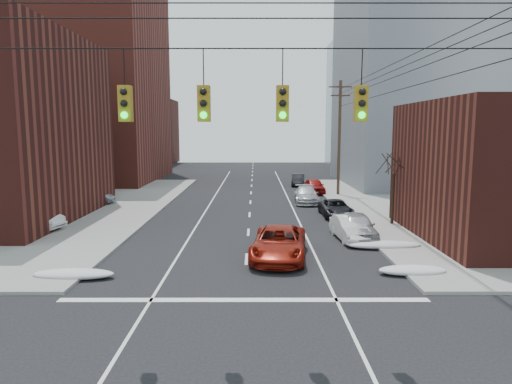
{
  "coord_description": "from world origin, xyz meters",
  "views": [
    {
      "loc": [
        0.44,
        -9.98,
        6.37
      ],
      "look_at": [
        0.48,
        14.72,
        3.0
      ],
      "focal_mm": 32.0,
      "sensor_mm": 36.0,
      "label": 1
    }
  ],
  "objects_px": {
    "lot_car_a": "(30,218)",
    "parked_car_f": "(298,180)",
    "parked_car_e": "(314,186)",
    "parked_car_d": "(306,195)",
    "parked_car_b": "(350,228)",
    "lot_car_b": "(85,196)",
    "parked_car_a": "(357,226)",
    "lot_car_d": "(19,203)",
    "lot_car_c": "(23,204)",
    "red_pickup": "(279,243)",
    "parked_car_c": "(336,208)"
  },
  "relations": [
    {
      "from": "lot_car_a",
      "to": "parked_car_f",
      "type": "bearing_deg",
      "value": -24.37
    },
    {
      "from": "parked_car_e",
      "to": "parked_car_f",
      "type": "relative_size",
      "value": 1.08
    },
    {
      "from": "parked_car_d",
      "to": "parked_car_f",
      "type": "relative_size",
      "value": 1.21
    },
    {
      "from": "parked_car_f",
      "to": "lot_car_a",
      "type": "height_order",
      "value": "lot_car_a"
    },
    {
      "from": "parked_car_b",
      "to": "lot_car_b",
      "type": "relative_size",
      "value": 0.83
    },
    {
      "from": "parked_car_a",
      "to": "parked_car_f",
      "type": "bearing_deg",
      "value": 92.29
    },
    {
      "from": "lot_car_b",
      "to": "parked_car_d",
      "type": "bearing_deg",
      "value": -100.29
    },
    {
      "from": "lot_car_d",
      "to": "parked_car_d",
      "type": "bearing_deg",
      "value": -92.42
    },
    {
      "from": "lot_car_b",
      "to": "parked_car_f",
      "type": "bearing_deg",
      "value": -68.7
    },
    {
      "from": "parked_car_d",
      "to": "parked_car_e",
      "type": "relative_size",
      "value": 1.12
    },
    {
      "from": "parked_car_e",
      "to": "lot_car_a",
      "type": "height_order",
      "value": "lot_car_a"
    },
    {
      "from": "parked_car_f",
      "to": "parked_car_b",
      "type": "bearing_deg",
      "value": -82.15
    },
    {
      "from": "parked_car_e",
      "to": "lot_car_b",
      "type": "xyz_separation_m",
      "value": [
        -20.36,
        -7.68,
        0.1
      ]
    },
    {
      "from": "parked_car_a",
      "to": "parked_car_d",
      "type": "height_order",
      "value": "parked_car_a"
    },
    {
      "from": "parked_car_b",
      "to": "lot_car_c",
      "type": "distance_m",
      "value": 24.17
    },
    {
      "from": "parked_car_b",
      "to": "parked_car_d",
      "type": "distance_m",
      "value": 13.53
    },
    {
      "from": "red_pickup",
      "to": "lot_car_b",
      "type": "xyz_separation_m",
      "value": [
        -15.57,
        15.94,
        0.07
      ]
    },
    {
      "from": "parked_car_b",
      "to": "lot_car_a",
      "type": "height_order",
      "value": "lot_car_a"
    },
    {
      "from": "lot_car_b",
      "to": "red_pickup",
      "type": "bearing_deg",
      "value": -150.41
    },
    {
      "from": "parked_car_b",
      "to": "parked_car_c",
      "type": "height_order",
      "value": "parked_car_b"
    },
    {
      "from": "parked_car_c",
      "to": "lot_car_c",
      "type": "height_order",
      "value": "lot_car_c"
    },
    {
      "from": "parked_car_a",
      "to": "parked_car_c",
      "type": "distance_m",
      "value": 7.04
    },
    {
      "from": "parked_car_a",
      "to": "parked_car_d",
      "type": "bearing_deg",
      "value": 96.41
    },
    {
      "from": "parked_car_a",
      "to": "parked_car_d",
      "type": "relative_size",
      "value": 0.93
    },
    {
      "from": "parked_car_b",
      "to": "lot_car_a",
      "type": "xyz_separation_m",
      "value": [
        -19.7,
        2.15,
        0.18
      ]
    },
    {
      "from": "parked_car_a",
      "to": "lot_car_c",
      "type": "height_order",
      "value": "lot_car_c"
    },
    {
      "from": "red_pickup",
      "to": "lot_car_c",
      "type": "distance_m",
      "value": 21.89
    },
    {
      "from": "parked_car_a",
      "to": "parked_car_b",
      "type": "xyz_separation_m",
      "value": [
        -0.45,
        -0.17,
        -0.09
      ]
    },
    {
      "from": "parked_car_a",
      "to": "parked_car_b",
      "type": "relative_size",
      "value": 1.1
    },
    {
      "from": "parked_car_a",
      "to": "lot_car_a",
      "type": "bearing_deg",
      "value": 174.41
    },
    {
      "from": "lot_car_b",
      "to": "lot_car_d",
      "type": "relative_size",
      "value": 1.24
    },
    {
      "from": "parked_car_d",
      "to": "lot_car_d",
      "type": "height_order",
      "value": "lot_car_d"
    },
    {
      "from": "parked_car_d",
      "to": "lot_car_b",
      "type": "height_order",
      "value": "lot_car_b"
    },
    {
      "from": "parked_car_b",
      "to": "lot_car_d",
      "type": "bearing_deg",
      "value": 155.51
    },
    {
      "from": "lot_car_a",
      "to": "lot_car_c",
      "type": "relative_size",
      "value": 0.87
    },
    {
      "from": "red_pickup",
      "to": "parked_car_d",
      "type": "distance_m",
      "value": 17.72
    },
    {
      "from": "parked_car_e",
      "to": "parked_car_f",
      "type": "xyz_separation_m",
      "value": [
        -1.03,
        6.38,
        -0.08
      ]
    },
    {
      "from": "lot_car_c",
      "to": "lot_car_a",
      "type": "bearing_deg",
      "value": -150.91
    },
    {
      "from": "parked_car_a",
      "to": "lot_car_c",
      "type": "distance_m",
      "value": 24.54
    },
    {
      "from": "red_pickup",
      "to": "parked_car_e",
      "type": "relative_size",
      "value": 1.29
    },
    {
      "from": "red_pickup",
      "to": "lot_car_a",
      "type": "bearing_deg",
      "value": 165.1
    },
    {
      "from": "parked_car_f",
      "to": "parked_car_e",
      "type": "bearing_deg",
      "value": -74.26
    },
    {
      "from": "parked_car_d",
      "to": "parked_car_e",
      "type": "bearing_deg",
      "value": 79.06
    },
    {
      "from": "parked_car_b",
      "to": "lot_car_c",
      "type": "height_order",
      "value": "lot_car_c"
    },
    {
      "from": "red_pickup",
      "to": "parked_car_d",
      "type": "bearing_deg",
      "value": 85.91
    },
    {
      "from": "parked_car_c",
      "to": "lot_car_d",
      "type": "bearing_deg",
      "value": 175.64
    },
    {
      "from": "parked_car_d",
      "to": "lot_car_a",
      "type": "height_order",
      "value": "lot_car_a"
    },
    {
      "from": "red_pickup",
      "to": "parked_car_e",
      "type": "distance_m",
      "value": 24.1
    },
    {
      "from": "parked_car_b",
      "to": "parked_car_f",
      "type": "relative_size",
      "value": 1.03
    },
    {
      "from": "parked_car_c",
      "to": "parked_car_f",
      "type": "relative_size",
      "value": 1.11
    }
  ]
}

